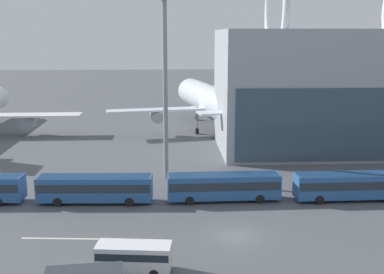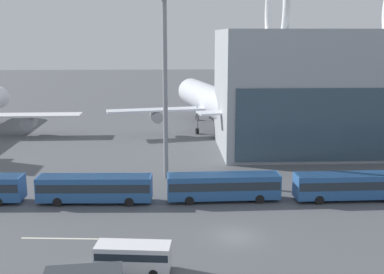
% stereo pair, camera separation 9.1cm
% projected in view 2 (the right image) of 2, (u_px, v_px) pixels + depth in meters
% --- Properties ---
extents(ground_plane, '(440.00, 440.00, 0.00)m').
position_uv_depth(ground_plane, '(235.00, 236.00, 44.40)').
color(ground_plane, '#515459').
extents(airliner_at_gate_far, '(40.41, 42.29, 14.88)m').
position_uv_depth(airliner_at_gate_far, '(214.00, 102.00, 91.22)').
color(airliner_at_gate_far, silver).
rests_on(airliner_at_gate_far, ground_plane).
extents(shuttle_bus_2, '(12.62, 3.07, 3.06)m').
position_uv_depth(shuttle_bus_2, '(95.00, 187.00, 52.94)').
color(shuttle_bus_2, '#285693').
rests_on(shuttle_bus_2, ground_plane).
extents(shuttle_bus_3, '(12.59, 2.89, 3.06)m').
position_uv_depth(shuttle_bus_3, '(223.00, 185.00, 53.61)').
color(shuttle_bus_3, '#285693').
rests_on(shuttle_bus_3, ground_plane).
extents(shuttle_bus_4, '(12.58, 2.85, 3.06)m').
position_uv_depth(shuttle_bus_4, '(350.00, 185.00, 53.81)').
color(shuttle_bus_4, '#285693').
rests_on(shuttle_bus_4, ground_plane).
extents(service_van_foreground, '(6.04, 2.70, 2.28)m').
position_uv_depth(service_van_foreground, '(133.00, 255.00, 37.56)').
color(service_van_foreground, silver).
rests_on(service_van_foreground, ground_plane).
extents(floodlight_mast, '(2.96, 2.96, 23.66)m').
position_uv_depth(floodlight_mast, '(165.00, 48.00, 59.13)').
color(floodlight_mast, gray).
rests_on(floodlight_mast, ground_plane).
extents(lane_stripe_1, '(7.08, 0.79, 0.01)m').
position_uv_depth(lane_stripe_1, '(60.00, 238.00, 43.92)').
color(lane_stripe_1, silver).
rests_on(lane_stripe_1, ground_plane).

